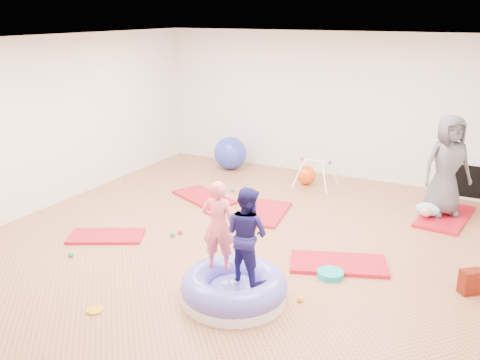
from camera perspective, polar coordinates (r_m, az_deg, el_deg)
The scene contains 19 objects.
room at distance 7.07m, azimuth -1.13°, elevation 3.21°, with size 7.01×8.01×2.81m.
gym_mat_front_left at distance 8.06m, azimuth -14.10°, elevation -5.83°, with size 1.06×0.53×0.04m, color #B21B20.
gym_mat_mid_left at distance 9.42m, azimuth -3.88°, elevation -1.85°, with size 1.19×0.59×0.05m, color #B21B20.
gym_mat_center_back at distance 8.69m, azimuth 2.84°, elevation -3.54°, with size 1.15×0.57×0.05m, color #B21B20.
gym_mat_right at distance 7.12m, azimuth 10.45°, elevation -8.79°, with size 1.23×0.62×0.05m, color #B21B20.
gym_mat_rear_right at distance 9.12m, azimuth 21.00°, elevation -3.68°, with size 1.33×0.67×0.06m, color #B21B20.
inflatable_cushion at distance 6.18m, azimuth -0.63°, elevation -11.50°, with size 1.22×1.22×0.38m.
child_pink at distance 6.07m, azimuth -2.34°, elevation -4.41°, with size 0.39×0.25×1.06m, color #FF6470.
child_navy at distance 5.81m, azimuth 0.74°, elevation -5.35°, with size 0.52×0.41×1.08m, color #1A1653.
adult_caregiver at distance 8.93m, azimuth 21.23°, elevation 1.45°, with size 0.78×0.51×1.60m, color #4B4A50.
infant at distance 8.91m, azimuth 19.35°, elevation -3.01°, with size 0.37×0.38×0.22m.
ball_pit_balls at distance 7.64m, azimuth -4.00°, elevation -6.54°, with size 3.23×3.46×0.07m.
exercise_ball_blue at distance 11.08m, azimuth -1.04°, elevation 2.89°, with size 0.68×0.68×0.68m, color #2A3CBB.
exercise_ball_orange at distance 10.21m, azimuth 7.09°, elevation 0.53°, with size 0.36×0.36×0.36m, color #F14A0E.
infant_play_gym at distance 9.95m, azimuth 8.08°, elevation 1.14°, with size 0.71×0.68×0.55m.
cube_shelf at distance 10.21m, azimuth 23.00°, elevation 0.13°, with size 0.67×0.33×0.67m.
balance_disc at distance 6.83m, azimuth 9.61°, elevation -9.86°, with size 0.33×0.33×0.07m, color #0F9CA1.
backpack at distance 6.87m, azimuth 23.41°, elevation -9.94°, with size 0.25×0.16×0.29m, color #A61901.
yellow_toy at distance 6.25m, azimuth -15.25°, elevation -13.27°, with size 0.18×0.18×0.03m, color gold.
Camera 1 is at (3.29, -6.00, 3.16)m, focal length 40.00 mm.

